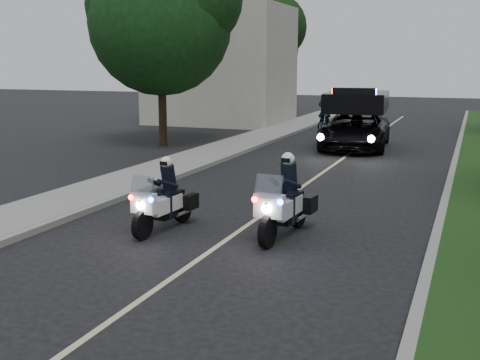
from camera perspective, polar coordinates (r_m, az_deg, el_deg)
The scene contains 14 objects.
ground at distance 9.94m, azimuth -8.42°, elevation -10.56°, with size 120.00×120.00×0.00m, color black.
curb_right at distance 18.34m, azimuth 19.27°, elevation -0.77°, with size 0.20×60.00×0.15m, color gray.
grass_verge at distance 18.33m, azimuth 21.45°, elevation -0.91°, with size 1.20×60.00×0.16m, color #193814.
curb_left at distance 20.32m, azimuth -4.46°, elevation 0.94°, with size 0.20×60.00×0.15m, color gray.
sidewalk_left at distance 20.82m, azimuth -7.18°, elevation 1.14°, with size 2.00×60.00×0.16m, color gray.
building_far at distance 37.01m, azimuth -1.89°, elevation 10.87°, with size 8.00×6.00×7.00m, color #A8A396.
lane_marking at distance 18.93m, azimuth 6.78°, elevation -0.08°, with size 0.12×50.00×0.01m, color #BFB78C.
police_moto_left at distance 13.44m, azimuth -7.22°, elevation -4.75°, with size 0.68×1.93×1.64m, color silver, non-canonical shape.
police_moto_right at distance 12.88m, azimuth 4.24°, elevation -5.39°, with size 0.74×2.13×1.81m, color silver, non-canonical shape.
police_suv at distance 26.55m, azimuth 10.90°, elevation 3.00°, with size 2.70×5.84×2.84m, color black.
bicycle at distance 32.77m, azimuth 8.03°, elevation 4.61°, with size 0.63×1.82×0.95m, color black.
cyclist at distance 32.77m, azimuth 8.03°, elevation 4.61°, with size 0.68×0.46×1.90m, color black.
tree_left_near at distance 27.09m, azimuth -7.32°, elevation 3.27°, with size 6.20×6.20×10.33m, color #133B14, non-canonical shape.
tree_left_far at distance 40.68m, azimuth 1.46°, elevation 5.96°, with size 5.79×5.79×9.65m, color black, non-canonical shape.
Camera 1 is at (4.68, -7.97, 3.65)m, focal length 44.66 mm.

